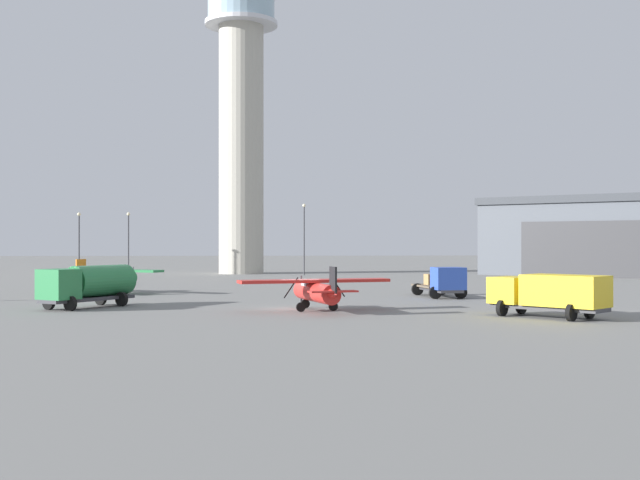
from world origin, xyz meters
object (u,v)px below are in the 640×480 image
(truck_box_yellow, at_px, (549,293))
(truck_flatbed_blue, at_px, (443,283))
(airplane_green, at_px, (108,277))
(light_post_centre, at_px, (128,238))
(truck_fuel_tanker_green, at_px, (89,284))
(airplane_red, at_px, (317,290))
(control_tower, at_px, (241,116))
(light_post_west, at_px, (79,239))
(light_post_north, at_px, (304,233))

(truck_box_yellow, distance_m, truck_flatbed_blue, 17.53)
(airplane_green, distance_m, light_post_centre, 37.23)
(airplane_green, relative_size, truck_fuel_tanker_green, 1.38)
(airplane_red, height_order, truck_flatbed_blue, airplane_red)
(truck_fuel_tanker_green, relative_size, light_post_centre, 0.85)
(control_tower, bearing_deg, truck_box_yellow, -73.14)
(light_post_centre, bearing_deg, truck_flatbed_blue, -53.55)
(airplane_red, height_order, light_post_west, light_post_west)
(truck_fuel_tanker_green, bearing_deg, light_post_centre, -138.68)
(light_post_west, bearing_deg, light_post_centre, 61.13)
(control_tower, xyz_separation_m, light_post_centre, (-14.72, -6.09, -17.30))
(airplane_red, relative_size, truck_fuel_tanker_green, 1.43)
(truck_fuel_tanker_green, distance_m, light_post_north, 55.40)
(airplane_green, height_order, light_post_north, light_post_north)
(airplane_red, distance_m, light_post_north, 56.52)
(light_post_west, height_order, light_post_north, light_post_north)
(airplane_green, height_order, light_post_centre, light_post_centre)
(light_post_west, relative_size, light_post_north, 0.84)
(control_tower, height_order, light_post_centre, control_tower)
(light_post_west, bearing_deg, light_post_north, 17.20)
(airplane_green, relative_size, light_post_north, 1.02)
(control_tower, bearing_deg, airplane_green, -103.54)
(light_post_north, bearing_deg, truck_box_yellow, -79.18)
(airplane_green, bearing_deg, light_post_west, 46.26)
(light_post_north, distance_m, light_post_centre, 23.36)
(truck_box_yellow, height_order, truck_fuel_tanker_green, truck_fuel_tanker_green)
(light_post_north, bearing_deg, truck_flatbed_blue, -78.34)
(control_tower, xyz_separation_m, light_post_west, (-19.29, -14.37, -17.46))
(airplane_green, bearing_deg, truck_box_yellow, -99.74)
(airplane_red, height_order, truck_box_yellow, airplane_red)
(truck_box_yellow, xyz_separation_m, light_post_west, (-39.71, 53.05, 3.36))
(truck_box_yellow, bearing_deg, truck_flatbed_blue, -33.07)
(airplane_green, bearing_deg, light_post_north, 1.80)
(truck_box_yellow, height_order, light_post_centre, light_post_centre)
(truck_box_yellow, relative_size, light_post_north, 0.71)
(airplane_green, relative_size, truck_box_yellow, 1.43)
(control_tower, height_order, truck_fuel_tanker_green, control_tower)
(airplane_green, bearing_deg, truck_fuel_tanker_green, -144.87)
(airplane_green, height_order, truck_flatbed_blue, airplane_green)
(airplane_green, xyz_separation_m, light_post_north, (18.96, 37.16, 4.23))
(airplane_red, height_order, light_post_north, light_post_north)
(control_tower, xyz_separation_m, light_post_north, (8.63, -5.73, -16.65))
(airplane_red, xyz_separation_m, truck_flatbed_blue, (10.97, 11.96, -0.18))
(truck_box_yellow, xyz_separation_m, truck_flatbed_blue, (-2.64, 17.33, -0.27))
(control_tower, relative_size, airplane_green, 4.46)
(airplane_red, relative_size, light_post_north, 1.06)
(control_tower, height_order, light_post_west, control_tower)
(airplane_red, bearing_deg, light_post_west, 14.46)
(airplane_red, distance_m, truck_box_yellow, 14.63)
(airplane_red, height_order, light_post_centre, light_post_centre)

